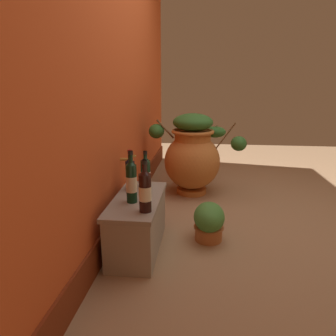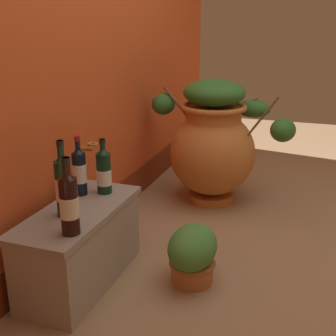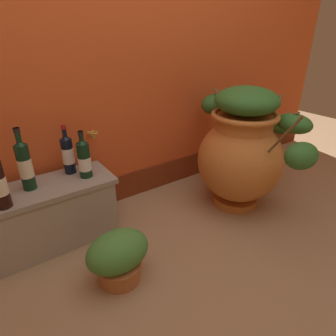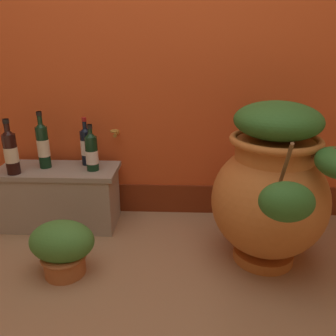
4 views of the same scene
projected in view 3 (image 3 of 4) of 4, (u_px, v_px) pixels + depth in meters
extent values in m
plane|color=#9E7A56|center=(228.00, 294.00, 1.41)|extent=(7.00, 7.00, 0.00)
cube|color=#D15123|center=(103.00, 7.00, 1.72)|extent=(4.40, 0.20, 2.60)
cube|color=maroon|center=(125.00, 186.00, 2.17)|extent=(4.40, 0.02, 0.20)
cylinder|color=#B28433|center=(91.00, 135.00, 1.82)|extent=(0.02, 0.10, 0.02)
torus|color=#B28433|center=(94.00, 133.00, 1.77)|extent=(0.06, 0.06, 0.01)
cylinder|color=#C17033|center=(235.00, 199.00, 2.14)|extent=(0.32, 0.32, 0.06)
ellipsoid|color=#C17033|center=(240.00, 160.00, 2.00)|extent=(0.59, 0.59, 0.59)
cylinder|color=#C17033|center=(244.00, 124.00, 1.89)|extent=(0.38, 0.38, 0.12)
torus|color=#C17033|center=(245.00, 115.00, 1.86)|extent=(0.44, 0.44, 0.04)
cylinder|color=brown|center=(286.00, 117.00, 1.80)|extent=(0.09, 0.13, 0.10)
ellipsoid|color=#2D6628|center=(294.00, 123.00, 1.80)|extent=(0.17, 0.24, 0.12)
cylinder|color=brown|center=(271.00, 115.00, 2.11)|extent=(0.28, 0.06, 0.27)
ellipsoid|color=#2D6628|center=(279.00, 124.00, 2.25)|extent=(0.15, 0.22, 0.15)
cylinder|color=brown|center=(221.00, 103.00, 2.11)|extent=(0.06, 0.20, 0.20)
ellipsoid|color=#2D6628|center=(214.00, 104.00, 2.21)|extent=(0.21, 0.17, 0.15)
cylinder|color=brown|center=(284.00, 136.00, 1.60)|extent=(0.04, 0.20, 0.28)
ellipsoid|color=#2D6628|center=(301.00, 156.00, 1.53)|extent=(0.20, 0.16, 0.15)
ellipsoid|color=#2D6628|center=(247.00, 101.00, 1.82)|extent=(0.41, 0.41, 0.18)
cube|color=#9E9384|center=(52.00, 214.00, 1.69)|extent=(0.70, 0.30, 0.39)
cube|color=gray|center=(46.00, 188.00, 1.61)|extent=(0.74, 0.32, 0.03)
cylinder|color=black|center=(68.00, 156.00, 1.71)|extent=(0.07, 0.07, 0.22)
cone|color=black|center=(65.00, 137.00, 1.65)|extent=(0.07, 0.07, 0.04)
cylinder|color=black|center=(64.00, 132.00, 1.64)|extent=(0.03, 0.03, 0.09)
cylinder|color=maroon|center=(63.00, 127.00, 1.63)|extent=(0.03, 0.03, 0.02)
cylinder|color=silver|center=(68.00, 155.00, 1.70)|extent=(0.07, 0.07, 0.10)
cylinder|color=black|center=(26.00, 168.00, 1.52)|extent=(0.07, 0.07, 0.26)
cone|color=black|center=(19.00, 143.00, 1.46)|extent=(0.07, 0.07, 0.04)
cylinder|color=black|center=(18.00, 137.00, 1.44)|extent=(0.03, 0.03, 0.09)
cylinder|color=black|center=(16.00, 130.00, 1.43)|extent=(0.03, 0.03, 0.02)
cylinder|color=beige|center=(26.00, 168.00, 1.52)|extent=(0.07, 0.07, 0.10)
cylinder|color=black|center=(84.00, 160.00, 1.66)|extent=(0.07, 0.07, 0.21)
cone|color=black|center=(82.00, 141.00, 1.61)|extent=(0.07, 0.07, 0.04)
cylinder|color=black|center=(81.00, 137.00, 1.60)|extent=(0.03, 0.03, 0.07)
cylinder|color=black|center=(81.00, 133.00, 1.59)|extent=(0.03, 0.03, 0.02)
cylinder|color=silver|center=(85.00, 163.00, 1.67)|extent=(0.08, 0.08, 0.08)
cylinder|color=#B26638|center=(120.00, 271.00, 1.47)|extent=(0.21, 0.21, 0.11)
torus|color=#A45D33|center=(119.00, 264.00, 1.45)|extent=(0.23, 0.23, 0.02)
ellipsoid|color=#428438|center=(118.00, 251.00, 1.41)|extent=(0.32, 0.23, 0.21)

